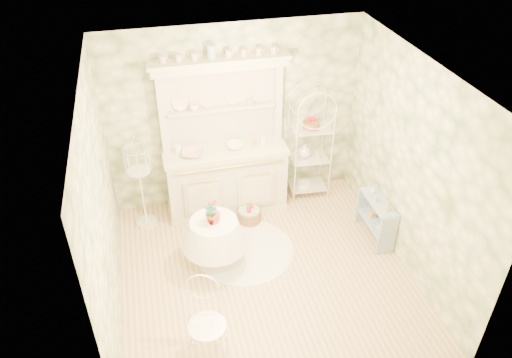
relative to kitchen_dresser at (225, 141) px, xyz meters
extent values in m
plane|color=#D7B787|center=(0.20, -1.52, -1.15)|extent=(3.60, 3.60, 0.00)
plane|color=white|center=(0.20, -1.52, 1.56)|extent=(3.60, 3.60, 0.00)
plane|color=#F1E6C9|center=(-1.60, -1.52, 0.21)|extent=(3.60, 3.60, 0.00)
plane|color=#F1E6C9|center=(2.00, -1.52, 0.21)|extent=(3.60, 3.60, 0.00)
plane|color=#F1E6C9|center=(0.20, 0.28, 0.21)|extent=(3.60, 3.60, 0.00)
plane|color=#F1E6C9|center=(0.20, -3.32, 0.21)|extent=(3.60, 3.60, 0.00)
cube|color=silver|center=(0.00, 0.00, 0.00)|extent=(1.87, 0.61, 2.29)
cube|color=white|center=(1.28, 0.05, -0.21)|extent=(0.61, 0.45, 1.87)
cube|color=#8EA9C2|center=(1.86, -1.16, -0.84)|extent=(0.27, 0.71, 0.61)
cylinder|color=white|center=(-0.38, -1.18, -0.76)|extent=(0.79, 0.79, 0.76)
cube|color=white|center=(-0.69, -2.53, -0.71)|extent=(0.51, 0.51, 0.88)
cube|color=white|center=(-1.21, -0.12, -0.40)|extent=(0.38, 0.38, 1.49)
cylinder|color=#8C633F|center=(0.25, -0.41, -1.03)|extent=(0.43, 0.43, 0.23)
cylinder|color=white|center=(0.04, -1.02, -1.14)|extent=(1.69, 1.69, 0.01)
imported|color=white|center=(-0.46, -0.06, -0.13)|extent=(0.37, 0.37, 0.07)
imported|color=white|center=(0.14, 0.00, -0.13)|extent=(0.31, 0.31, 0.08)
imported|color=white|center=(-0.38, 0.16, 0.47)|extent=(0.13, 0.13, 0.09)
imported|color=white|center=(0.40, 0.14, 0.47)|extent=(0.11, 0.11, 0.09)
imported|color=#3F7238|center=(-0.41, -1.22, -0.30)|extent=(0.17, 0.14, 0.29)
imported|color=#BD8C46|center=(1.88, -1.38, -0.46)|extent=(0.07, 0.07, 0.16)
imported|color=#90A8C6|center=(1.81, -1.16, -0.49)|extent=(0.05, 0.05, 0.10)
imported|color=silver|center=(1.86, -0.97, -0.50)|extent=(0.08, 0.08, 0.09)
camera|label=1|loc=(-1.00, -5.94, 3.48)|focal=35.00mm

